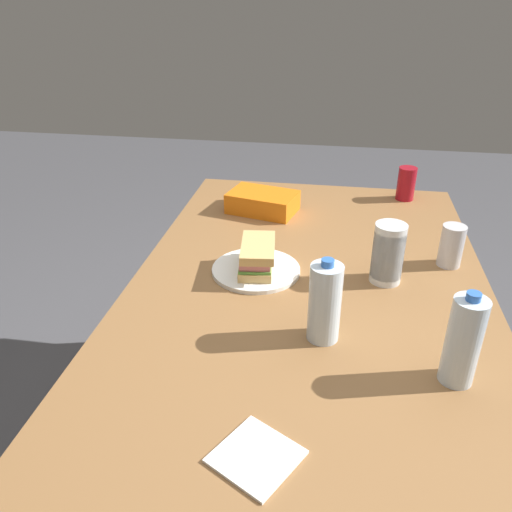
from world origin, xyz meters
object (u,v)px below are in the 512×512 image
object	(u,v)px
water_bottle_tall	(463,341)
soda_can_silver	(451,246)
paper_plate	(256,270)
water_bottle_spare	(325,302)
dining_table	(307,313)
chip_bag	(263,202)
sandwich	(257,256)
plastic_cup_stack	(388,253)
soda_can_red	(406,184)

from	to	relation	value
water_bottle_tall	soda_can_silver	size ratio (longest dim) A/B	1.71
paper_plate	water_bottle_tall	world-z (taller)	water_bottle_tall
water_bottle_spare	soda_can_silver	world-z (taller)	water_bottle_spare
water_bottle_tall	dining_table	bearing A→B (deg)	-135.52
soda_can_silver	chip_bag	bearing A→B (deg)	-117.24
soda_can_silver	water_bottle_spare	bearing A→B (deg)	-40.24
paper_plate	sandwich	world-z (taller)	sandwich
sandwich	chip_bag	world-z (taller)	sandwich
sandwich	water_bottle_tall	xyz separation A→B (m)	(0.37, 0.47, 0.04)
plastic_cup_stack	soda_can_silver	xyz separation A→B (m)	(-0.12, 0.19, -0.02)
chip_bag	plastic_cup_stack	world-z (taller)	plastic_cup_stack
chip_bag	soda_can_red	bearing A→B (deg)	35.25
sandwich	chip_bag	xyz separation A→B (m)	(-0.43, -0.05, -0.02)
dining_table	sandwich	size ratio (longest dim) A/B	8.15
chip_bag	dining_table	bearing A→B (deg)	-53.72
water_bottle_spare	paper_plate	bearing A→B (deg)	-144.04
plastic_cup_stack	water_bottle_spare	world-z (taller)	water_bottle_spare
paper_plate	chip_bag	world-z (taller)	chip_bag
soda_can_red	sandwich	bearing A→B (deg)	-35.84
sandwich	plastic_cup_stack	distance (m)	0.35
water_bottle_tall	water_bottle_spare	bearing A→B (deg)	-109.85
water_bottle_tall	plastic_cup_stack	bearing A→B (deg)	-162.61
water_bottle_tall	plastic_cup_stack	distance (m)	0.40
water_bottle_spare	soda_can_silver	size ratio (longest dim) A/B	1.66
dining_table	chip_bag	distance (m)	0.53
soda_can_red	paper_plate	bearing A→B (deg)	-36.13
sandwich	chip_bag	size ratio (longest dim) A/B	0.83
chip_bag	water_bottle_tall	world-z (taller)	water_bottle_tall
paper_plate	water_bottle_spare	bearing A→B (deg)	35.96
soda_can_red	plastic_cup_stack	bearing A→B (deg)	-9.75
chip_bag	soda_can_silver	world-z (taller)	soda_can_silver
water_bottle_tall	plastic_cup_stack	xyz separation A→B (m)	(-0.38, -0.12, -0.01)
sandwich	water_bottle_spare	size ratio (longest dim) A/B	0.94
plastic_cup_stack	soda_can_silver	bearing A→B (deg)	122.94
plastic_cup_stack	water_bottle_spare	xyz separation A→B (m)	(0.28, -0.16, 0.01)
dining_table	plastic_cup_stack	world-z (taller)	plastic_cup_stack
paper_plate	soda_can_silver	xyz separation A→B (m)	(-0.13, 0.54, 0.05)
paper_plate	water_bottle_tall	xyz separation A→B (m)	(0.37, 0.47, 0.09)
dining_table	chip_bag	xyz separation A→B (m)	(-0.48, -0.20, 0.13)
dining_table	soda_can_red	size ratio (longest dim) A/B	12.71
sandwich	soda_can_silver	xyz separation A→B (m)	(-0.13, 0.54, 0.01)
paper_plate	water_bottle_spare	world-z (taller)	water_bottle_spare
water_bottle_spare	sandwich	bearing A→B (deg)	-144.00
water_bottle_spare	soda_can_silver	xyz separation A→B (m)	(-0.40, 0.34, -0.03)
dining_table	water_bottle_spare	size ratio (longest dim) A/B	7.66
dining_table	paper_plate	bearing A→B (deg)	-106.63
water_bottle_tall	water_bottle_spare	distance (m)	0.29
soda_can_red	water_bottle_tall	xyz separation A→B (m)	(1.00, 0.01, 0.04)
dining_table	plastic_cup_stack	xyz separation A→B (m)	(-0.05, 0.20, 0.17)
paper_plate	dining_table	bearing A→B (deg)	73.37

